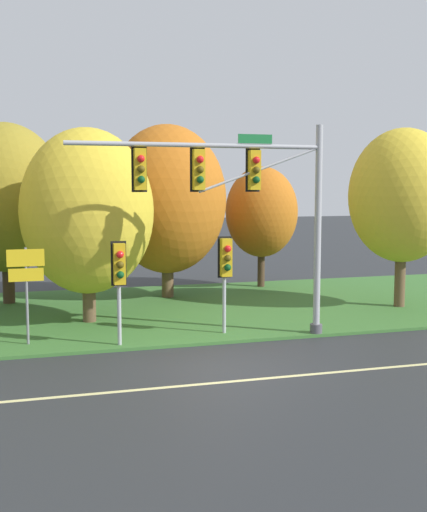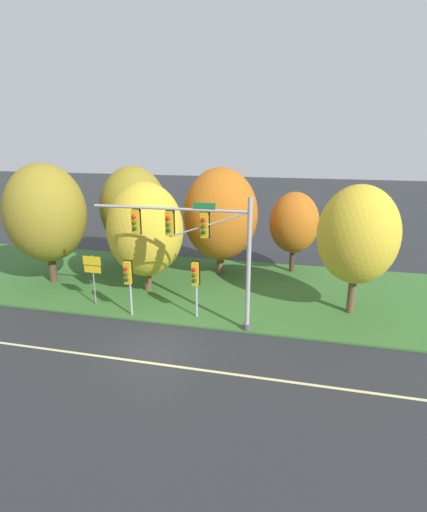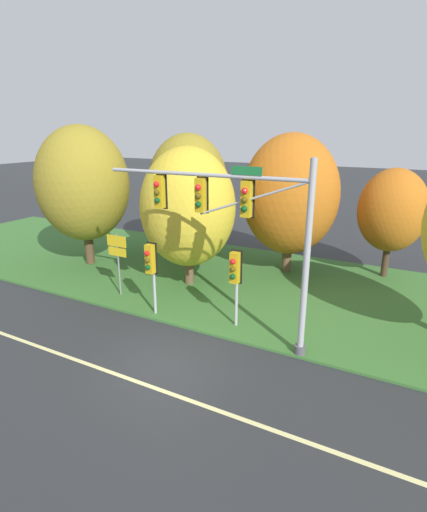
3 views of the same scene
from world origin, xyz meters
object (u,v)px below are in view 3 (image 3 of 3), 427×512
pedestrian_signal_near_kerb (235,272)px  route_sign_post (118,253)px  pedestrian_signal_further_along (151,263)px  traffic_signal_mast (237,218)px  tree_nearest_road (83,184)px  tree_behind_signpost (188,208)px  tree_mid_verge (290,195)px  tree_tall_centre (392,211)px  tree_left_of_mast (188,185)px

pedestrian_signal_near_kerb → route_sign_post: pedestrian_signal_near_kerb is taller
pedestrian_signal_further_along → route_sign_post: (-2.67, 1.02, -0.24)m
traffic_signal_mast → route_sign_post: bearing=170.4°
tree_nearest_road → tree_behind_signpost: tree_nearest_road is taller
tree_nearest_road → tree_mid_verge: 11.41m
tree_mid_verge → tree_tall_centre: bearing=18.0°
tree_mid_verge → pedestrian_signal_further_along: bearing=-111.7°
route_sign_post → tree_nearest_road: (-4.71, 2.84, 2.56)m
tree_behind_signpost → tree_tall_centre: bearing=33.8°
pedestrian_signal_further_along → tree_tall_centre: tree_tall_centre is taller
route_sign_post → tree_mid_verge: tree_mid_verge is taller
traffic_signal_mast → tree_behind_signpost: tree_behind_signpost is taller
tree_left_of_mast → tree_mid_verge: tree_mid_verge is taller
tree_tall_centre → tree_left_of_mast: bearing=-174.2°
tree_left_of_mast → tree_behind_signpost: (2.83, -4.64, -0.40)m
pedestrian_signal_near_kerb → pedestrian_signal_further_along: bearing=-169.9°
traffic_signal_mast → tree_nearest_road: (-11.25, 3.94, 0.02)m
pedestrian_signal_near_kerb → tree_nearest_road: (-10.89, 3.23, 2.31)m
pedestrian_signal_near_kerb → pedestrian_signal_further_along: 3.57m
traffic_signal_mast → tree_left_of_mast: (-7.25, 8.58, -0.29)m
pedestrian_signal_further_along → tree_behind_signpost: bearing=98.1°
pedestrian_signal_further_along → tree_left_of_mast: tree_left_of_mast is taller
tree_nearest_road → tree_mid_verge: size_ratio=1.05×
traffic_signal_mast → tree_tall_centre: traffic_signal_mast is taller
tree_nearest_road → pedestrian_signal_further_along: bearing=-27.6°
tree_nearest_road → tree_behind_signpost: size_ratio=1.15×
tree_nearest_road → pedestrian_signal_near_kerb: bearing=-16.5°
traffic_signal_mast → pedestrian_signal_further_along: (-3.87, 0.09, -2.30)m
route_sign_post → tree_left_of_mast: 7.84m
route_sign_post → tree_tall_centre: tree_tall_centre is taller
pedestrian_signal_near_kerb → traffic_signal_mast: bearing=-63.8°
tree_left_of_mast → pedestrian_signal_further_along: bearing=-68.3°
tree_nearest_road → tree_left_of_mast: bearing=49.2°
pedestrian_signal_further_along → tree_nearest_road: (-7.38, 3.86, 2.32)m
pedestrian_signal_further_along → tree_mid_verge: bearing=68.3°
tree_nearest_road → route_sign_post: bearing=-31.1°
traffic_signal_mast → route_sign_post: (-6.53, 1.10, -2.54)m
pedestrian_signal_further_along → traffic_signal_mast: bearing=-1.3°
tree_left_of_mast → pedestrian_signal_near_kerb: bearing=-48.8°
tree_behind_signpost → tree_mid_verge: size_ratio=0.92×
traffic_signal_mast → route_sign_post: traffic_signal_mast is taller
tree_left_of_mast → tree_mid_verge: 6.61m
route_sign_post → tree_left_of_mast: size_ratio=0.40×
tree_behind_signpost → tree_tall_centre: 10.46m
pedestrian_signal_further_along → tree_behind_signpost: size_ratio=0.46×
pedestrian_signal_further_along → tree_tall_centre: (8.14, 9.67, 1.27)m
tree_left_of_mast → tree_nearest_road: bearing=-130.8°
tree_nearest_road → tree_tall_centre: 16.61m
tree_left_of_mast → route_sign_post: bearing=-84.6°
route_sign_post → tree_tall_centre: 13.93m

